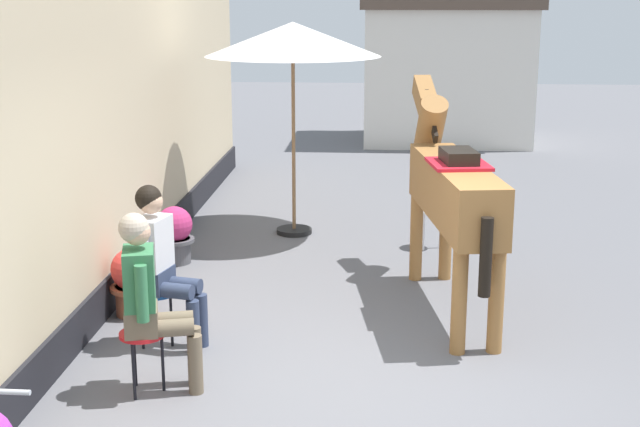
% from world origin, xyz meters
% --- Properties ---
extents(ground_plane, '(40.00, 40.00, 0.00)m').
position_xyz_m(ground_plane, '(0.00, 3.00, 0.00)').
color(ground_plane, slate).
extents(pub_facade_wall, '(0.34, 14.00, 3.40)m').
position_xyz_m(pub_facade_wall, '(-2.55, 1.50, 1.54)').
color(pub_facade_wall, '#CCB793').
rests_on(pub_facade_wall, ground_plane).
extents(distant_cottage, '(3.40, 2.60, 3.50)m').
position_xyz_m(distant_cottage, '(1.40, 11.56, 1.80)').
color(distant_cottage, silver).
rests_on(distant_cottage, ground_plane).
extents(seated_visitor_near, '(0.61, 0.48, 1.39)m').
position_xyz_m(seated_visitor_near, '(-1.56, -0.20, 0.78)').
color(seated_visitor_near, red).
rests_on(seated_visitor_near, ground_plane).
extents(seated_visitor_far, '(0.61, 0.48, 1.39)m').
position_xyz_m(seated_visitor_far, '(-1.69, 0.69, 0.78)').
color(seated_visitor_far, '#194C99').
rests_on(seated_visitor_far, ground_plane).
extents(saddled_horse_center, '(0.75, 2.98, 2.06)m').
position_xyz_m(saddled_horse_center, '(0.78, 1.79, 1.16)').
color(saddled_horse_center, '#9E6B38').
rests_on(saddled_horse_center, ground_plane).
extents(flower_planter_inner_far, '(0.43, 0.43, 0.64)m').
position_xyz_m(flower_planter_inner_far, '(-2.15, 1.39, 0.33)').
color(flower_planter_inner_far, '#A85638').
rests_on(flower_planter_inner_far, ground_plane).
extents(flower_planter_farthest, '(0.43, 0.43, 0.64)m').
position_xyz_m(flower_planter_farthest, '(-2.13, 3.01, 0.33)').
color(flower_planter_farthest, '#4C4C51').
rests_on(flower_planter_farthest, ground_plane).
extents(cafe_parasol, '(2.10, 2.10, 2.58)m').
position_xyz_m(cafe_parasol, '(-0.94, 4.32, 2.36)').
color(cafe_parasol, black).
rests_on(cafe_parasol, ground_plane).
extents(spare_stool_white, '(0.32, 0.32, 0.46)m').
position_xyz_m(spare_stool_white, '(0.70, 3.79, 0.40)').
color(spare_stool_white, white).
rests_on(spare_stool_white, ground_plane).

